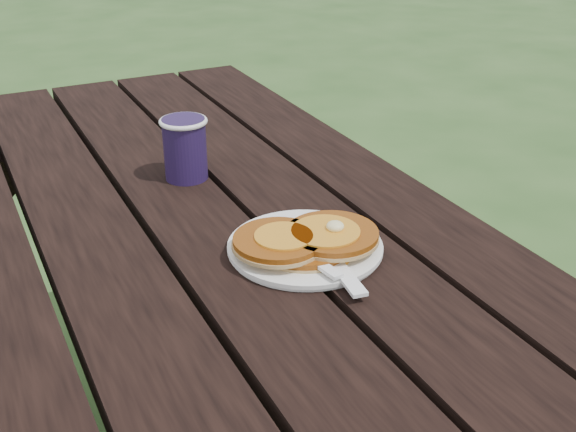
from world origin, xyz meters
name	(u,v)px	position (x,y,z in m)	size (l,w,h in m)	color
plate	(305,248)	(0.10, -0.03, 0.76)	(0.21, 0.21, 0.01)	white
pancake_stack	(307,240)	(0.09, -0.04, 0.77)	(0.19, 0.14, 0.04)	#8D460F
knife	(333,260)	(0.11, -0.09, 0.76)	(0.02, 0.18, 0.01)	white
fork	(312,259)	(0.08, -0.08, 0.77)	(0.03, 0.16, 0.01)	white
coffee_cup	(185,145)	(0.04, 0.28, 0.81)	(0.08, 0.08, 0.10)	#21133B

